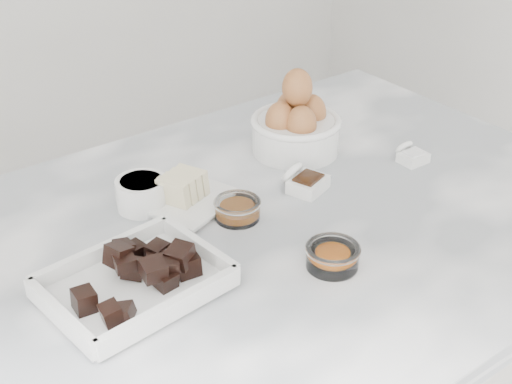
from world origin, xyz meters
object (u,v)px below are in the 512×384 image
zest_bowl (333,255)px  egg_bowl (296,125)px  butter_plate (184,194)px  sugar_ramekin (142,192)px  salt_spoon (411,155)px  chocolate_dish (134,278)px  honey_bowl (237,209)px  vanilla_spoon (304,181)px

zest_bowl → egg_bowl: bearing=58.7°
butter_plate → sugar_ramekin: butter_plate is taller
sugar_ramekin → salt_spoon: (0.47, -0.15, -0.01)m
chocolate_dish → sugar_ramekin: 0.22m
egg_bowl → honey_bowl: bearing=-150.5°
butter_plate → chocolate_dish: bearing=-138.6°
butter_plate → vanilla_spoon: bearing=-22.3°
chocolate_dish → zest_bowl: (0.25, -0.12, -0.01)m
honey_bowl → salt_spoon: salt_spoon is taller
vanilla_spoon → butter_plate: bearing=157.7°
salt_spoon → honey_bowl: bearing=174.9°
butter_plate → salt_spoon: butter_plate is taller
egg_bowl → sugar_ramekin: bearing=-178.8°
sugar_ramekin → egg_bowl: size_ratio=0.50×
vanilla_spoon → salt_spoon: 0.22m
vanilla_spoon → sugar_ramekin: bearing=155.4°
vanilla_spoon → egg_bowl: bearing=56.3°
sugar_ramekin → honey_bowl: 0.16m
honey_bowl → salt_spoon: bearing=-5.1°
zest_bowl → salt_spoon: size_ratio=1.33×
salt_spoon → sugar_ramekin: bearing=162.1°
honey_bowl → butter_plate: bearing=118.8°
sugar_ramekin → salt_spoon: size_ratio=1.41×
chocolate_dish → sugar_ramekin: size_ratio=2.97×
zest_bowl → chocolate_dish: bearing=155.4°
sugar_ramekin → egg_bowl: 0.33m
sugar_ramekin → salt_spoon: 0.49m
butter_plate → egg_bowl: egg_bowl is taller
sugar_ramekin → vanilla_spoon: (0.25, -0.11, -0.01)m
sugar_ramekin → vanilla_spoon: size_ratio=0.94×
sugar_ramekin → honey_bowl: size_ratio=1.12×
egg_bowl → salt_spoon: size_ratio=2.80×
egg_bowl → salt_spoon: 0.22m
honey_bowl → zest_bowl: zest_bowl is taller
sugar_ramekin → zest_bowl: sugar_ramekin is taller
chocolate_dish → honey_bowl: (0.22, 0.07, -0.01)m
salt_spoon → vanilla_spoon: bearing=170.1°
egg_bowl → vanilla_spoon: egg_bowl is taller
chocolate_dish → vanilla_spoon: bearing=11.8°
salt_spoon → zest_bowl: bearing=-155.1°
egg_bowl → honey_bowl: (-0.22, -0.13, -0.04)m
sugar_ramekin → egg_bowl: egg_bowl is taller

